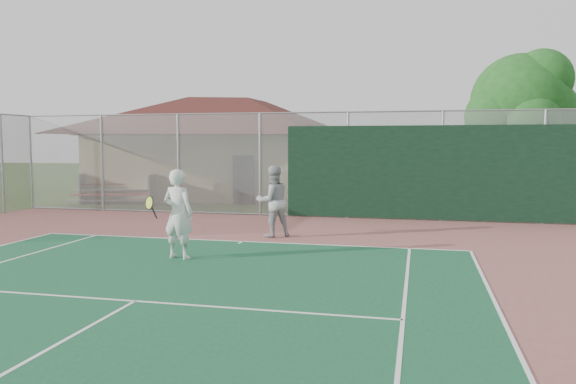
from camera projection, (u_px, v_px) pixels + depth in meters
The scene contains 6 objects.
back_fence at pixel (351, 168), 18.42m from camera, with size 20.08×0.11×3.53m.
clubhouse at pixel (230, 138), 26.69m from camera, with size 13.63×10.14×5.40m.
bleachers at pixel (119, 187), 23.48m from camera, with size 3.73×2.70×1.22m.
tree at pixel (523, 106), 20.80m from camera, with size 4.23×4.00×5.90m.
player_white_front at pixel (178, 215), 11.96m from camera, with size 1.07×0.73×1.92m.
player_grey_back at pixel (273, 202), 14.79m from camera, with size 1.16×1.11×1.88m.
Camera 1 is at (4.29, -1.42, 2.49)m, focal length 35.00 mm.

